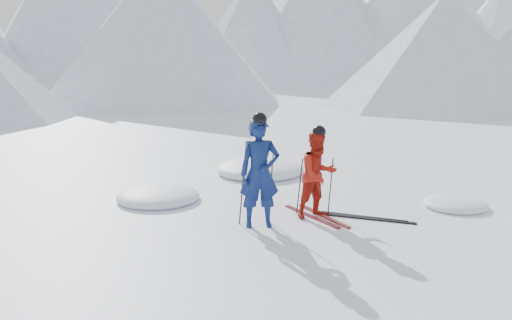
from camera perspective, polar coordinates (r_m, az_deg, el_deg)
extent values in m
plane|color=white|center=(10.74, 10.35, -5.98)|extent=(160.00, 160.00, 0.00)
cone|color=#B2BCD1|center=(50.96, -18.64, 15.20)|extent=(23.96, 23.96, 14.35)
cone|color=#B2BCD1|center=(61.03, -10.73, 13.70)|extent=(17.69, 17.69, 11.93)
cone|color=#B2BCD1|center=(53.83, -0.39, 13.66)|extent=(19.63, 19.63, 10.85)
cone|color=#B2BCD1|center=(58.08, 6.51, 15.05)|extent=(23.31, 23.31, 14.15)
cone|color=#B2BCD1|center=(60.10, 16.21, 14.90)|extent=(28.94, 28.94, 14.88)
cone|color=silver|center=(65.45, 24.42, 12.22)|extent=(24.45, 24.45, 10.76)
cone|color=#B2BCD1|center=(33.46, 18.96, 10.82)|extent=(14.00, 14.00, 6.50)
cone|color=#B2BCD1|center=(35.70, -10.04, 13.24)|extent=(16.00, 16.00, 9.00)
imported|color=navy|center=(9.80, 0.39, -1.41)|extent=(0.74, 0.49, 2.00)
imported|color=#AD1A0D|center=(10.47, 6.55, -1.53)|extent=(0.99, 0.88, 1.69)
cylinder|color=black|center=(9.98, -1.46, -3.15)|extent=(0.13, 0.09, 1.33)
cylinder|color=black|center=(10.16, 1.55, -2.89)|extent=(0.13, 0.08, 1.33)
cylinder|color=black|center=(10.70, 4.62, -2.77)|extent=(0.11, 0.09, 1.12)
cylinder|color=black|center=(10.76, 7.85, -2.76)|extent=(0.11, 0.08, 1.12)
cube|color=black|center=(10.66, 5.83, -5.91)|extent=(0.71, 1.61, 0.03)
cube|color=black|center=(10.72, 7.08, -5.84)|extent=(0.60, 1.65, 0.03)
cube|color=black|center=(10.77, 11.22, -5.89)|extent=(1.50, 0.96, 0.03)
cube|color=black|center=(10.67, 12.00, -6.08)|extent=(1.53, 0.91, 0.03)
ellipsoid|color=white|center=(11.97, -10.24, -4.18)|extent=(1.80, 1.80, 0.40)
ellipsoid|color=white|center=(12.00, 20.21, -4.67)|extent=(1.30, 1.30, 0.29)
ellipsoid|color=white|center=(14.36, 0.44, -1.42)|extent=(2.32, 2.32, 0.51)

